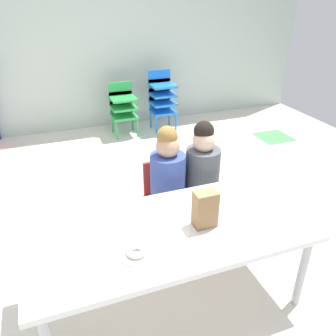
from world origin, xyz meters
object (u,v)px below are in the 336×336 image
at_px(paper_bag_brown, 205,209).
at_px(paper_plate_center_table, 174,232).
at_px(paper_plate_near_edge, 136,254).
at_px(seated_child_middle_seat, 202,168).
at_px(kid_chair_green_stack, 123,105).
at_px(craft_table, 171,235).
at_px(donut_powdered_on_plate, 136,251).
at_px(kid_chair_blue_stack, 162,97).
at_px(seated_child_near_camera, 167,174).

distance_m(paper_bag_brown, paper_plate_center_table, 0.21).
bearing_deg(paper_plate_near_edge, seated_child_middle_seat, 45.75).
distance_m(seated_child_middle_seat, paper_plate_near_edge, 1.04).
height_order(kid_chair_green_stack, paper_plate_center_table, kid_chair_green_stack).
xyz_separation_m(craft_table, seated_child_middle_seat, (0.48, 0.60, 0.05)).
bearing_deg(paper_plate_near_edge, kid_chair_green_stack, 77.81).
bearing_deg(seated_child_middle_seat, donut_powdered_on_plate, -134.25).
height_order(kid_chair_green_stack, donut_powdered_on_plate, kid_chair_green_stack).
relative_size(seated_child_middle_seat, kid_chair_blue_stack, 1.15).
distance_m(craft_table, donut_powdered_on_plate, 0.29).
bearing_deg(paper_plate_near_edge, seated_child_near_camera, 59.21).
distance_m(craft_table, kid_chair_blue_stack, 2.99).
distance_m(paper_bag_brown, paper_plate_near_edge, 0.46).
relative_size(paper_bag_brown, paper_plate_center_table, 1.22).
bearing_deg(seated_child_middle_seat, kid_chair_green_stack, 92.09).
xyz_separation_m(paper_bag_brown, paper_plate_center_table, (-0.19, -0.01, -0.11)).
distance_m(kid_chair_blue_stack, donut_powdered_on_plate, 3.21).
bearing_deg(craft_table, kid_chair_blue_stack, 71.52).
xyz_separation_m(kid_chair_green_stack, paper_bag_brown, (-0.21, -2.87, 0.26)).
xyz_separation_m(paper_plate_near_edge, paper_plate_center_table, (0.25, 0.10, 0.00)).
height_order(seated_child_near_camera, kid_chair_blue_stack, seated_child_near_camera).
bearing_deg(seated_child_near_camera, paper_plate_center_table, -106.88).
height_order(kid_chair_blue_stack, paper_plate_center_table, kid_chair_blue_stack).
xyz_separation_m(seated_child_near_camera, kid_chair_green_stack, (0.20, 2.23, -0.16)).
bearing_deg(kid_chair_green_stack, paper_bag_brown, -94.16).
height_order(craft_table, kid_chair_green_stack, kid_chair_green_stack).
height_order(kid_chair_blue_stack, paper_plate_near_edge, kid_chair_blue_stack).
bearing_deg(seated_child_middle_seat, paper_plate_near_edge, -134.25).
distance_m(kid_chair_green_stack, paper_bag_brown, 2.89).
relative_size(kid_chair_blue_stack, paper_plate_center_table, 4.44).
relative_size(kid_chair_blue_stack, donut_powdered_on_plate, 7.55).
distance_m(seated_child_middle_seat, donut_powdered_on_plate, 1.04).
bearing_deg(donut_powdered_on_plate, paper_plate_center_table, 22.08).
xyz_separation_m(seated_child_near_camera, kid_chair_blue_stack, (0.75, 2.23, -0.10)).
distance_m(seated_child_near_camera, paper_bag_brown, 0.65).
xyz_separation_m(seated_child_middle_seat, paper_plate_near_edge, (-0.72, -0.74, -0.00)).
distance_m(kid_chair_blue_stack, paper_plate_near_edge, 3.21).
bearing_deg(paper_bag_brown, kid_chair_blue_stack, 75.26).
bearing_deg(donut_powdered_on_plate, kid_chair_blue_stack, 68.22).
xyz_separation_m(seated_child_near_camera, paper_plate_near_edge, (-0.44, -0.74, -0.00)).
height_order(kid_chair_green_stack, paper_bag_brown, paper_bag_brown).
bearing_deg(seated_child_middle_seat, craft_table, -128.75).
bearing_deg(seated_child_near_camera, kid_chair_green_stack, 84.89).
xyz_separation_m(paper_bag_brown, donut_powdered_on_plate, (-0.43, -0.11, -0.09)).
bearing_deg(kid_chair_green_stack, craft_table, -98.05).
bearing_deg(seated_child_near_camera, kid_chair_blue_stack, 71.52).
bearing_deg(kid_chair_green_stack, donut_powdered_on_plate, -102.19).
relative_size(kid_chair_blue_stack, paper_plate_near_edge, 4.44).
distance_m(kid_chair_blue_stack, paper_bag_brown, 2.98).
relative_size(seated_child_near_camera, paper_plate_near_edge, 5.10).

